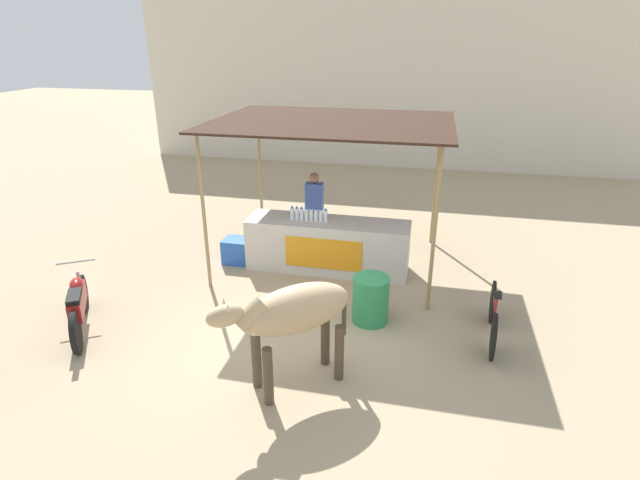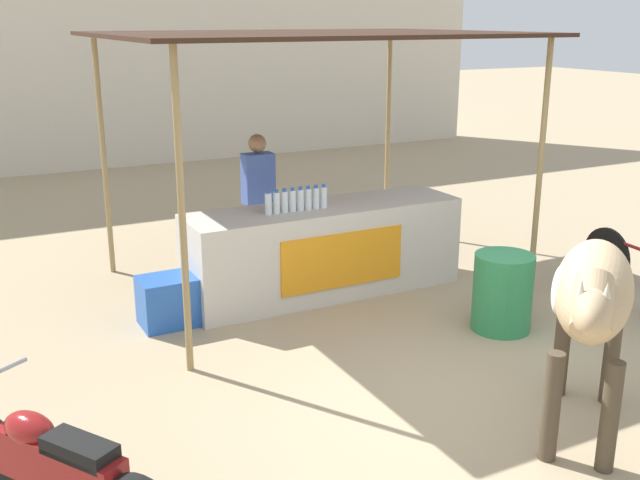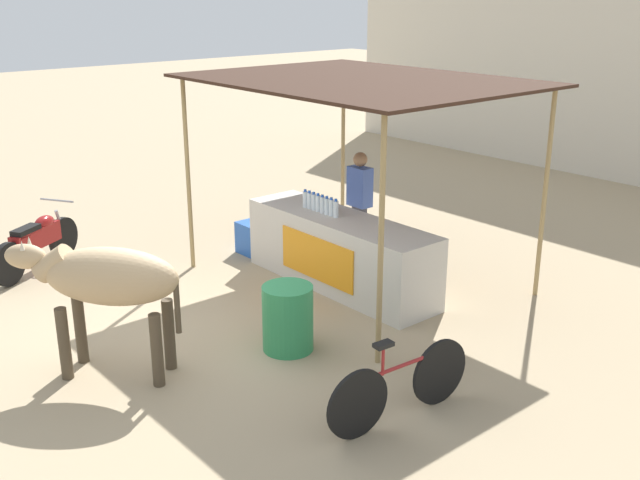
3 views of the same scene
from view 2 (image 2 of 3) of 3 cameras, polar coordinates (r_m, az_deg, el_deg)
The scene contains 10 objects.
ground_plane at distance 6.48m, azimuth 9.61°, elevation -9.96°, with size 60.00×60.00×0.00m, color tan.
building_wall_far at distance 15.52m, azimuth -14.76°, elevation 15.36°, with size 16.00×0.50×5.34m, color beige.
stall_counter at distance 8.02m, azimuth 0.34°, elevation -0.73°, with size 3.00×0.82×0.96m.
stall_awning at distance 7.92m, azimuth -0.69°, elevation 14.76°, with size 4.20×3.20×2.73m.
water_bottle_row at distance 7.67m, azimuth -1.80°, elevation 3.06°, with size 0.70×0.07×0.25m.
vendor_behind_counter at distance 8.39m, azimuth -4.69°, elevation 2.63°, with size 0.34×0.22×1.65m.
cooler_box at distance 7.40m, azimuth -11.27°, elevation -4.55°, with size 0.60×0.44×0.48m, color blue.
water_barrel at distance 7.30m, azimuth 13.73°, elevation -3.89°, with size 0.56×0.56×0.75m, color #2D8C51.
cow at distance 5.44m, azimuth 20.00°, elevation -4.18°, with size 1.61×1.48×1.44m.
motorcycle_parked at distance 4.62m, azimuth -19.36°, elevation -16.34°, with size 1.05×1.57×0.90m.
Camera 2 is at (-3.58, -4.56, 2.87)m, focal length 42.00 mm.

